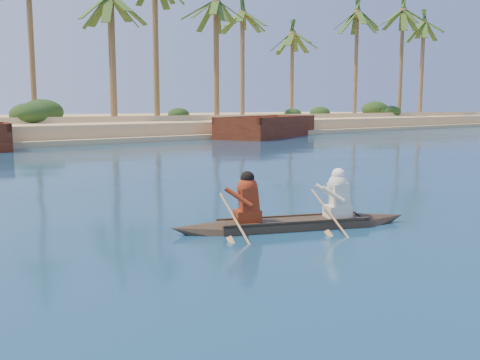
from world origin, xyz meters
TOP-DOWN VIEW (x-y plane):
  - ground at (0.00, 0.00)m, footprint 160.00×160.00m
  - sandy_embankment at (0.00, 46.89)m, footprint 150.00×51.00m
  - palm_grove at (0.00, 35.00)m, footprint 110.00×14.00m
  - shrub_cluster at (0.00, 31.50)m, footprint 100.00×6.00m
  - canoe at (-8.00, -4.00)m, footprint 5.05×2.76m
  - barge_right at (14.70, 22.01)m, footprint 12.81×8.77m

SIDE VIEW (x-z plane):
  - ground at x=0.00m, z-range 0.00..0.00m
  - canoe at x=-8.00m, z-range -0.44..1.00m
  - sandy_embankment at x=0.00m, z-range -0.22..1.28m
  - barge_right at x=14.70m, z-range -0.31..1.73m
  - shrub_cluster at x=0.00m, z-range 0.00..2.40m
  - palm_grove at x=0.00m, z-range 0.00..16.00m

